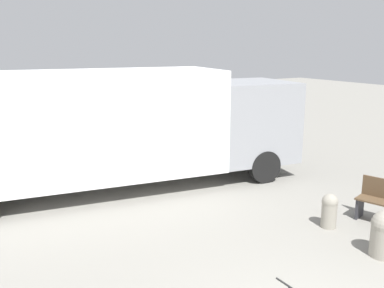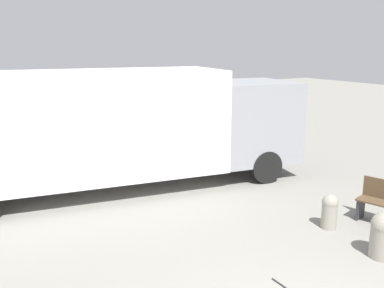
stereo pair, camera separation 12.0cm
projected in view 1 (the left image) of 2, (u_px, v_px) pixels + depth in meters
delivery_truck at (109, 125)px, 10.14m from camera, size 9.66×3.61×2.87m
bollard_far_bench at (329, 209)px, 8.24m from camera, size 0.31×0.31×0.68m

